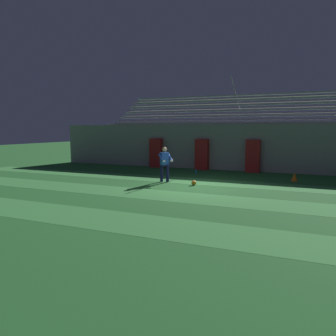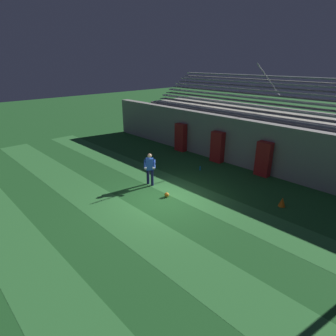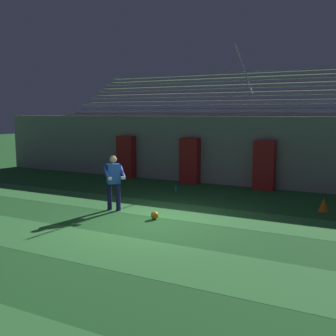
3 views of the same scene
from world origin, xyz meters
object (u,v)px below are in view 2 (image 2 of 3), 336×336
(padding_pillar_gate_right, at_px, (264,159))
(water_bottle, at_px, (200,168))
(traffic_cone, at_px, (282,202))
(soccer_ball, at_px, (167,195))
(padding_pillar_gate_left, at_px, (217,147))
(padding_pillar_far_left, at_px, (181,137))
(goalkeeper, at_px, (150,167))

(padding_pillar_gate_right, distance_m, water_bottle, 3.52)
(padding_pillar_gate_right, xyz_separation_m, traffic_cone, (2.41, -2.61, -0.74))
(padding_pillar_gate_right, xyz_separation_m, soccer_ball, (-1.69, -5.64, -0.84))
(soccer_ball, xyz_separation_m, water_bottle, (-1.14, 3.72, 0.01))
(padding_pillar_gate_left, height_order, padding_pillar_far_left, same)
(padding_pillar_far_left, xyz_separation_m, water_bottle, (3.43, -1.92, -0.83))
(padding_pillar_gate_right, height_order, water_bottle, padding_pillar_gate_right)
(goalkeeper, bearing_deg, padding_pillar_gate_left, 88.20)
(padding_pillar_gate_right, relative_size, goalkeeper, 1.14)
(padding_pillar_gate_left, distance_m, water_bottle, 2.11)
(padding_pillar_gate_left, distance_m, goalkeeper, 5.32)
(traffic_cone, bearing_deg, water_bottle, 172.53)
(padding_pillar_gate_right, xyz_separation_m, water_bottle, (-2.84, -1.92, -0.83))
(padding_pillar_gate_left, xyz_separation_m, water_bottle, (0.27, -1.92, -0.83))
(padding_pillar_gate_right, relative_size, soccer_ball, 8.62)
(traffic_cone, xyz_separation_m, water_bottle, (-5.25, 0.69, -0.09))
(soccer_ball, height_order, water_bottle, water_bottle)
(padding_pillar_gate_left, bearing_deg, goalkeeper, -91.80)
(padding_pillar_gate_right, height_order, traffic_cone, padding_pillar_gate_right)
(padding_pillar_far_left, bearing_deg, water_bottle, -29.22)
(padding_pillar_gate_left, bearing_deg, padding_pillar_far_left, 180.00)
(soccer_ball, bearing_deg, water_bottle, 107.08)
(padding_pillar_far_left, distance_m, water_bottle, 4.01)
(padding_pillar_gate_left, height_order, padding_pillar_gate_right, same)
(padding_pillar_gate_left, distance_m, padding_pillar_gate_right, 3.11)
(padding_pillar_gate_left, bearing_deg, traffic_cone, -25.25)
(padding_pillar_far_left, relative_size, traffic_cone, 4.52)
(padding_pillar_gate_left, height_order, soccer_ball, padding_pillar_gate_left)
(padding_pillar_gate_right, distance_m, traffic_cone, 3.63)
(padding_pillar_gate_left, bearing_deg, padding_pillar_gate_right, 0.00)
(padding_pillar_far_left, height_order, soccer_ball, padding_pillar_far_left)
(padding_pillar_far_left, bearing_deg, goalkeeper, -60.65)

